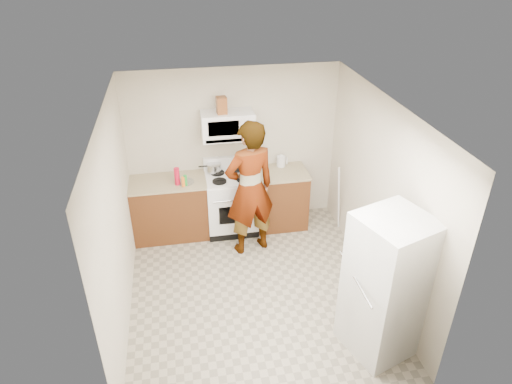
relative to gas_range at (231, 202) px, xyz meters
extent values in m
plane|color=gray|center=(0.10, -1.48, -0.49)|extent=(3.60, 3.60, 0.00)
cube|color=beige|center=(0.10, 0.31, 0.76)|extent=(3.20, 0.02, 2.50)
cube|color=beige|center=(1.69, -1.48, 0.76)|extent=(0.02, 3.60, 2.50)
cube|color=#552C14|center=(-0.94, 0.01, -0.04)|extent=(1.12, 0.62, 0.90)
cube|color=tan|center=(-0.94, 0.01, 0.43)|extent=(1.14, 0.64, 0.03)
cube|color=#552C14|center=(0.78, 0.01, -0.04)|extent=(0.80, 0.62, 0.90)
cube|color=tan|center=(0.78, 0.01, 0.43)|extent=(0.82, 0.64, 0.03)
cube|color=white|center=(0.00, -0.01, -0.04)|extent=(0.76, 0.65, 0.90)
cube|color=white|center=(0.00, -0.01, 0.43)|extent=(0.76, 0.62, 0.03)
cube|color=white|center=(0.00, 0.28, 0.54)|extent=(0.76, 0.08, 0.20)
cube|color=white|center=(0.00, 0.13, 1.21)|extent=(0.76, 0.38, 0.40)
imported|color=tan|center=(0.20, -0.58, 0.53)|extent=(0.85, 0.67, 2.03)
cube|color=beige|center=(1.33, -2.65, 0.36)|extent=(0.89, 0.89, 1.70)
cylinder|color=silver|center=(0.83, 0.20, 0.53)|extent=(0.14, 0.14, 0.17)
cube|color=brown|center=(-0.08, 0.09, 1.53)|extent=(0.15, 0.15, 0.24)
cylinder|color=silver|center=(-0.22, 0.17, 0.53)|extent=(0.23, 0.23, 0.12)
cube|color=silver|center=(0.21, -0.05, 0.47)|extent=(0.29, 0.24, 0.05)
cylinder|color=red|center=(-0.79, -0.12, 0.58)|extent=(0.09, 0.09, 0.26)
cylinder|color=orange|center=(-0.71, -0.20, 0.53)|extent=(0.06, 0.06, 0.15)
cylinder|color=#1A932C|center=(-0.67, -0.18, 0.53)|extent=(0.06, 0.06, 0.17)
cylinder|color=silver|center=(-0.68, -0.08, 0.46)|extent=(0.31, 0.31, 0.01)
cylinder|color=silver|center=(1.61, -0.38, 0.10)|extent=(0.18, 0.20, 1.16)
camera|label=1|loc=(-0.70, -6.06, 3.63)|focal=32.00mm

